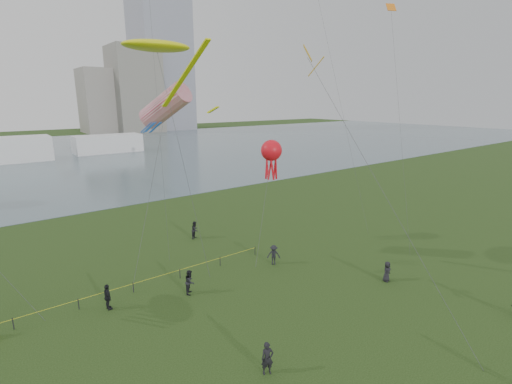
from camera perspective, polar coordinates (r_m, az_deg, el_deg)
ground_plane at (r=24.90m, az=15.31°, el=-22.91°), size 400.00×400.00×0.00m
lake at (r=113.69m, az=-28.76°, el=4.88°), size 400.00×120.00×0.08m
tower at (r=201.05m, az=-14.95°, el=26.64°), size 24.00×24.00×120.00m
building_mid at (r=184.45m, az=-18.11°, el=14.72°), size 20.00×20.00×38.00m
building_low at (r=185.94m, az=-22.78°, el=12.78°), size 16.00×18.00×28.00m
pavilion_right at (r=114.33m, az=-21.80°, el=6.91°), size 18.00×7.00×5.00m
fence at (r=30.46m, az=-29.69°, el=-15.79°), size 24.07×0.07×1.05m
spectator_a at (r=30.15m, az=-10.13°, el=-13.44°), size 1.16×1.19×1.94m
spectator_b at (r=34.46m, az=2.74°, el=-9.63°), size 1.38×1.30×1.87m
spectator_c at (r=29.66m, az=-21.86°, el=-14.78°), size 0.51×1.16×1.95m
spectator_d at (r=33.36m, az=19.49°, el=-11.45°), size 0.93×0.70×1.73m
spectator_f at (r=22.33m, az=1.76°, el=-24.21°), size 0.81×0.68×1.90m
spectator_g at (r=41.11m, az=-9.37°, el=-5.77°), size 1.18×1.15×1.92m
kite_stingray at (r=30.69m, az=-14.96°, el=20.77°), size 5.30×10.13×19.08m
kite_windsock at (r=32.06m, az=-13.78°, el=12.73°), size 6.48×5.19×16.21m
kite_octopus at (r=36.99m, az=2.38°, el=6.28°), size 5.76×4.65×10.92m
kite_delta at (r=29.04m, az=9.35°, el=18.07°), size 1.40×15.44×18.70m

